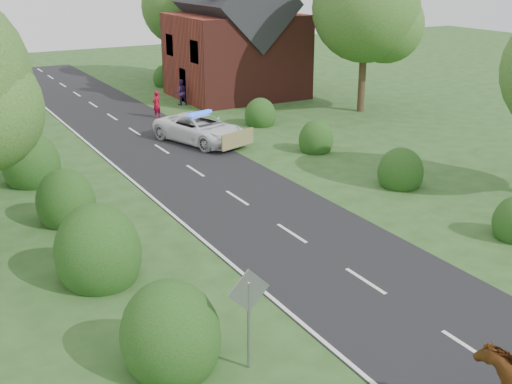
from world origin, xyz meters
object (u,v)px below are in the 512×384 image
pedestrian_red (156,104)px  pedestrian_purple (181,92)px  road_sign (249,304)px  police_van (200,129)px

pedestrian_red → pedestrian_purple: (2.71, 2.66, 0.01)m
road_sign → police_van: (7.24, 18.22, -0.92)m
road_sign → pedestrian_red: bearing=73.4°
police_van → pedestrian_red: 6.32m
pedestrian_red → pedestrian_purple: 3.79m
road_sign → pedestrian_red: (7.30, 24.54, -0.84)m
police_van → road_sign: bearing=-130.0°
road_sign → pedestrian_purple: road_sign is taller
police_van → pedestrian_red: (0.06, 6.32, 0.08)m
pedestrian_red → pedestrian_purple: pedestrian_purple is taller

